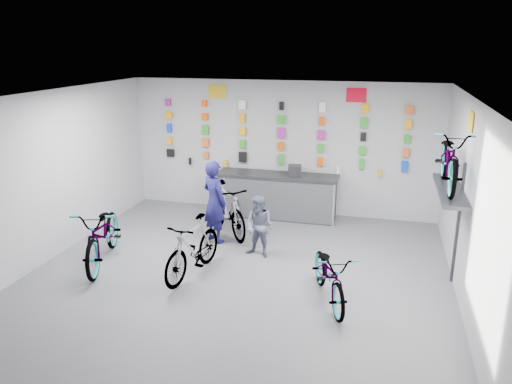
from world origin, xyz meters
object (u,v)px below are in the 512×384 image
(bike_right, at_px, (330,275))
(customer, at_px, (259,227))
(bike_left, at_px, (103,234))
(clerk, at_px, (215,202))
(bike_service, at_px, (228,209))
(counter, at_px, (277,196))
(bike_center, at_px, (193,248))

(bike_right, bearing_deg, customer, 115.81)
(bike_left, xyz_separation_m, clerk, (1.58, 1.46, 0.27))
(bike_left, bearing_deg, customer, 2.92)
(bike_right, distance_m, clerk, 3.11)
(bike_left, xyz_separation_m, customer, (2.61, 0.96, 0.03))
(bike_left, xyz_separation_m, bike_right, (4.05, -0.39, -0.11))
(bike_service, bearing_deg, counter, 20.00)
(bike_left, bearing_deg, bike_service, 30.45)
(bike_left, distance_m, bike_service, 2.55)
(bike_right, distance_m, customer, 1.98)
(bike_center, height_order, bike_service, bike_service)
(bike_right, xyz_separation_m, clerk, (-2.47, 1.86, 0.38))
(clerk, relative_size, customer, 1.42)
(bike_left, distance_m, clerk, 2.17)
(customer, bearing_deg, counter, 108.92)
(counter, bearing_deg, bike_center, -102.80)
(clerk, bearing_deg, bike_service, -74.43)
(counter, height_order, bike_right, counter)
(bike_center, distance_m, customer, 1.37)
(bike_left, relative_size, bike_center, 1.24)
(counter, distance_m, bike_center, 3.32)
(clerk, height_order, customer, clerk)
(bike_right, height_order, clerk, clerk)
(bike_right, xyz_separation_m, customer, (-1.44, 1.36, 0.14))
(counter, relative_size, clerk, 1.66)
(bike_service, distance_m, clerk, 0.53)
(bike_left, xyz_separation_m, bike_service, (1.71, 1.89, -0.01))
(counter, height_order, bike_left, bike_left)
(clerk, bearing_deg, bike_center, 127.86)
(bike_service, xyz_separation_m, clerk, (-0.13, -0.43, 0.28))
(bike_right, height_order, customer, customer)
(bike_left, relative_size, customer, 1.80)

